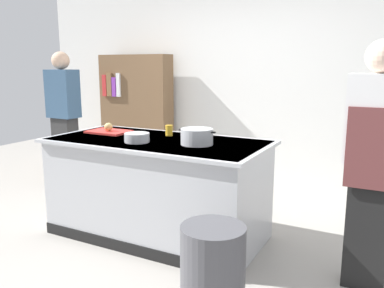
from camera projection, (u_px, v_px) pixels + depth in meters
ground_plane at (158, 234)px, 3.73m from camera, size 10.00×10.00×0.00m
back_wall at (242, 69)px, 5.26m from camera, size 6.40×0.12×3.00m
counter_island at (158, 187)px, 3.64m from camera, size 1.98×0.98×0.90m
cutting_board at (109, 132)px, 3.93m from camera, size 0.40×0.28×0.02m
onion at (108, 127)px, 3.89m from camera, size 0.08×0.08×0.08m
stock_pot at (197, 137)px, 3.34m from camera, size 0.34×0.27×0.13m
mixing_bowl at (137, 138)px, 3.44m from camera, size 0.22×0.22×0.08m
juice_cup at (169, 130)px, 3.76m from camera, size 0.07×0.07×0.10m
trash_bin at (213, 274)px, 2.43m from camera, size 0.40×0.40×0.61m
person_chef at (373, 161)px, 2.70m from camera, size 0.38×0.25×1.72m
person_guest at (64, 117)px, 5.07m from camera, size 0.38×0.24×1.72m
bookshelf at (136, 114)px, 5.82m from camera, size 1.10×0.31×1.70m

